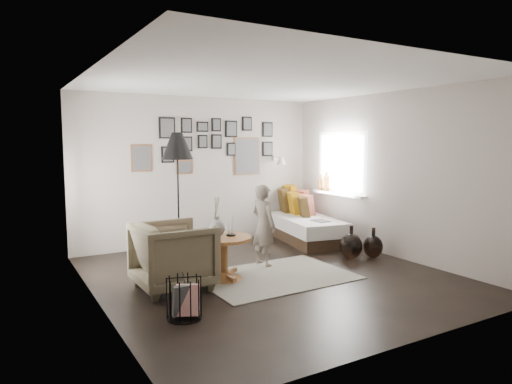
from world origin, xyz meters
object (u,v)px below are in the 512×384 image
floor_lamp (177,151)px  child (264,225)px  magazine_basket (184,298)px  pedestal_table (224,260)px  armchair (173,256)px  daybed (301,223)px  demijohn_small (373,246)px  demijohn_large (351,246)px  vase (217,225)px

floor_lamp → child: size_ratio=1.62×
floor_lamp → magazine_basket: bearing=-109.3°
pedestal_table → armchair: bearing=-178.6°
daybed → demijohn_small: 1.68m
daybed → armchair: daybed is taller
magazine_basket → child: 2.24m
magazine_basket → floor_lamp: bearing=70.7°
child → daybed: bearing=-63.6°
pedestal_table → magazine_basket: 1.38m
floor_lamp → demijohn_small: (2.76, -1.20, -1.50)m
pedestal_table → armchair: 0.71m
daybed → floor_lamp: 2.94m
armchair → child: 1.56m
daybed → floor_lamp: floor_lamp is taller
child → magazine_basket: bearing=115.9°
pedestal_table → floor_lamp: floor_lamp is taller
armchair → child: size_ratio=0.76×
magazine_basket → demijohn_large: size_ratio=0.83×
armchair → floor_lamp: floor_lamp is taller
vase → floor_lamp: (-0.15, 1.02, 0.94)m
demijohn_large → child: bearing=165.3°
demijohn_small → floor_lamp: bearing=156.6°
pedestal_table → child: (0.81, 0.32, 0.33)m
demijohn_large → demijohn_small: 0.37m
vase → pedestal_table: bearing=-14.0°
demijohn_large → child: (-1.38, 0.36, 0.40)m
pedestal_table → child: size_ratio=0.61×
armchair → magazine_basket: (-0.25, -0.99, -0.20)m
vase → magazine_basket: vase is taller
daybed → armchair: 3.40m
daybed → child: size_ratio=1.75×
daybed → floor_lamp: bearing=-159.5°
child → demijohn_small: bearing=-116.9°
pedestal_table → vase: vase is taller
pedestal_table → demijohn_small: 2.54m
magazine_basket → child: bearing=37.1°
demijohn_small → child: (-1.73, 0.48, 0.42)m
daybed → floor_lamp: size_ratio=1.08×
daybed → magazine_basket: size_ratio=4.83×
child → floor_lamp: bearing=44.1°
floor_lamp → armchair: bearing=-114.0°
child → vase: bearing=97.6°
daybed → magazine_basket: bearing=-132.3°
magazine_basket → demijohn_small: 3.58m
demijohn_large → demijohn_small: demijohn_large is taller
floor_lamp → demijohn_large: 3.03m
magazine_basket → demijohn_large: 3.28m
armchair → demijohn_small: armchair is taller
armchair → daybed: bearing=-64.3°
daybed → magazine_basket: (-3.28, -2.51, -0.10)m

